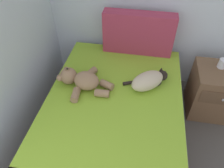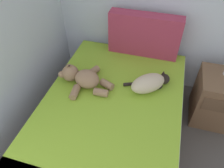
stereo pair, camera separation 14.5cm
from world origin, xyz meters
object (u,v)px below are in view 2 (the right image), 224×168
Objects in this scene: bed at (110,124)px; cell_phone at (90,78)px; teddy_bear at (82,78)px; nightstand at (220,99)px; cat at (150,83)px; patterned_cushion at (144,35)px.

cell_phone is at bearing 134.86° from bed.
nightstand is (1.35, 0.39, -0.31)m from teddy_bear.
cell_phone is 0.28× the size of nightstand.
nightstand is at bearing 21.14° from cat.
bed is 0.49m from cell_phone.
teddy_bear reaches higher than cell_phone.
patterned_cushion is 4.82× the size of cell_phone.
cat is at bearing 47.05° from bed.
cat reaches higher than cell_phone.
patterned_cushion is at bearing 53.35° from cell_phone.
teddy_bear reaches higher than nightstand.
bed is 3.44× the size of nightstand.
cat is (0.29, 0.31, 0.33)m from bed.
patterned_cushion reaches higher than cat.
cell_phone is (0.04, 0.09, -0.07)m from teddy_bear.
nightstand is at bearing 12.85° from cell_phone.
bed is at bearing -149.75° from nightstand.
teddy_bear is at bearing -112.43° from cell_phone.
bed is 0.54m from cat.
patterned_cushion is 0.82m from teddy_bear.
cat is 2.68× the size of cell_phone.
nightstand is (0.73, 0.28, -0.30)m from cat.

